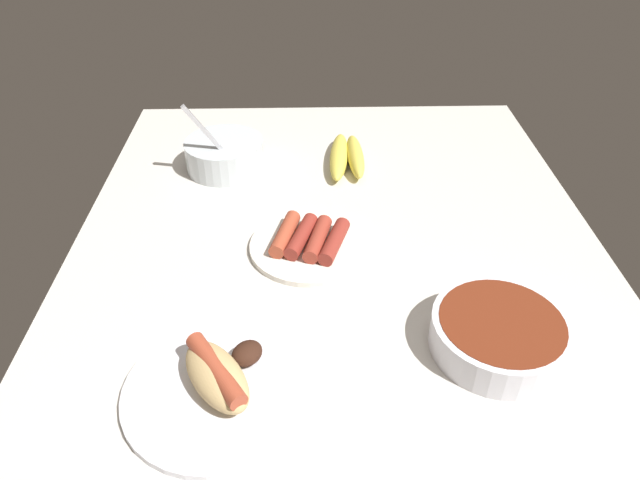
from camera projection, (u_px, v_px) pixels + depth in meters
ground_plane at (338, 267)px, 95.70cm from camera, size 120.00×90.00×3.00cm
bowl_chili at (499, 333)px, 77.93cm from camera, size 18.56×18.56×5.02cm
plate_sausages at (310, 243)px, 96.52cm from camera, size 20.13×20.13×3.57cm
banana_bunch at (347, 156)px, 119.00cm from camera, size 19.27×7.98×3.95cm
plate_hotdog_assembled at (219, 383)px, 72.49cm from camera, size 24.35×24.35×5.61cm
bowl_coleslaw at (225, 153)px, 116.92cm from camera, size 15.90×15.90×16.03cm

